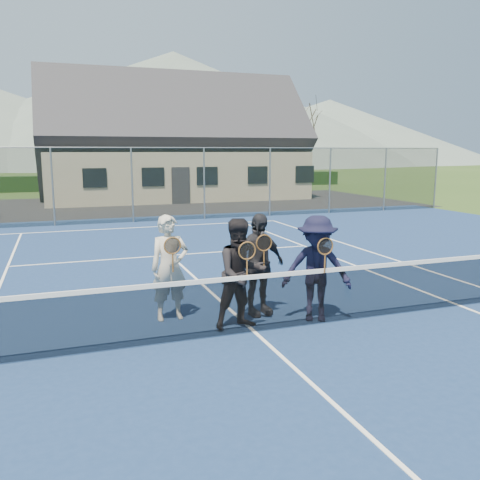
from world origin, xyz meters
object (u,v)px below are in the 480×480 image
Objects in this scene: player_c at (258,264)px; player_b at (241,274)px; player_d at (317,269)px; player_a at (170,268)px; tennis_net at (255,301)px; clubhouse at (173,132)px.

player_b is at bearing -133.28° from player_c.
player_d is at bearing -37.28° from player_c.
player_a is at bearing 169.90° from player_c.
player_b is at bearing 112.04° from tennis_net.
clubhouse reaches higher than player_a.
clubhouse reaches higher than tennis_net.
clubhouse is at bearing 80.54° from tennis_net.
player_c is (-3.62, -23.16, -3.07)m from clubhouse.
player_a is 2.49m from player_d.
player_c is (1.50, -0.27, -0.00)m from player_a.
player_b is at bearing -99.86° from clubhouse.
player_d is at bearing 10.07° from tennis_net.
clubhouse is at bearing 81.13° from player_c.
tennis_net is at bearing -44.59° from player_a.
player_d is at bearing -20.97° from player_a.
player_c is (0.39, 0.83, 0.38)m from tennis_net.
player_a is 1.53m from player_c.
tennis_net is at bearing -114.77° from player_c.
clubhouse reaches higher than player_d.
tennis_net is at bearing -67.96° from player_b.
player_b is 0.74m from player_c.
player_b and player_d have the same top height.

